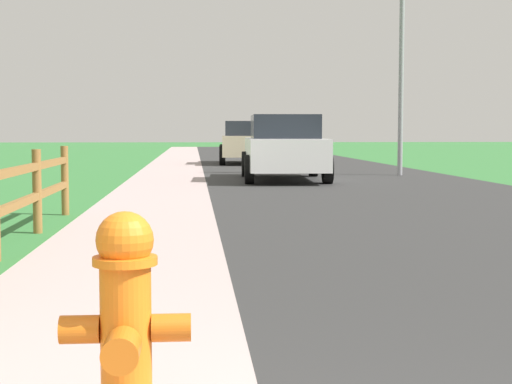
{
  "coord_description": "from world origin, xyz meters",
  "views": [
    {
      "loc": [
        -0.31,
        -1.76,
        1.26
      ],
      "look_at": [
        0.43,
        7.53,
        0.53
      ],
      "focal_mm": 54.92,
      "sensor_mm": 36.0,
      "label": 1
    }
  ],
  "objects_px": {
    "fire_hydrant": "(125,319)",
    "parked_suv_white": "(284,148)",
    "street_lamp": "(405,46)",
    "parked_car_beige": "(247,142)"
  },
  "relations": [
    {
      "from": "parked_car_beige",
      "to": "street_lamp",
      "type": "bearing_deg",
      "value": -64.52
    },
    {
      "from": "fire_hydrant",
      "to": "parked_car_beige",
      "type": "bearing_deg",
      "value": 84.99
    },
    {
      "from": "street_lamp",
      "to": "parked_car_beige",
      "type": "bearing_deg",
      "value": 115.48
    },
    {
      "from": "street_lamp",
      "to": "fire_hydrant",
      "type": "bearing_deg",
      "value": -108.63
    },
    {
      "from": "fire_hydrant",
      "to": "parked_suv_white",
      "type": "relative_size",
      "value": 0.19
    },
    {
      "from": "fire_hydrant",
      "to": "parked_car_beige",
      "type": "xyz_separation_m",
      "value": [
        2.35,
        26.79,
        0.34
      ]
    },
    {
      "from": "parked_car_beige",
      "to": "street_lamp",
      "type": "height_order",
      "value": "street_lamp"
    },
    {
      "from": "parked_suv_white",
      "to": "parked_car_beige",
      "type": "relative_size",
      "value": 1.06
    },
    {
      "from": "fire_hydrant",
      "to": "street_lamp",
      "type": "height_order",
      "value": "street_lamp"
    },
    {
      "from": "fire_hydrant",
      "to": "parked_car_beige",
      "type": "height_order",
      "value": "parked_car_beige"
    }
  ]
}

